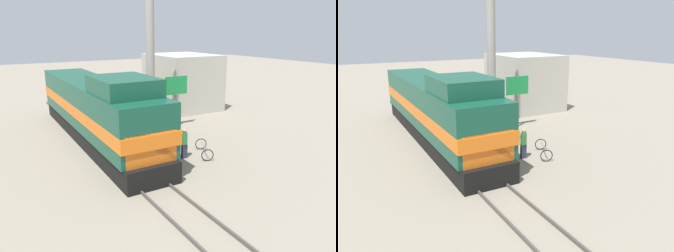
{
  "view_description": "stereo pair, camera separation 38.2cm",
  "coord_description": "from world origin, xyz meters",
  "views": [
    {
      "loc": [
        -6.2,
        -17.4,
        6.88
      ],
      "look_at": [
        1.2,
        -4.63,
        2.58
      ],
      "focal_mm": 35.0,
      "sensor_mm": 36.0,
      "label": 1
    },
    {
      "loc": [
        -5.87,
        -17.59,
        6.88
      ],
      "look_at": [
        1.2,
        -4.63,
        2.58
      ],
      "focal_mm": 35.0,
      "sensor_mm": 36.0,
      "label": 2
    }
  ],
  "objects": [
    {
      "name": "ground_plane",
      "position": [
        0.0,
        0.0,
        0.0
      ],
      "size": [
        120.0,
        120.0,
        0.0
      ],
      "primitive_type": "plane",
      "color": "gray"
    },
    {
      "name": "locomotive",
      "position": [
        0.0,
        2.27,
        2.04
      ],
      "size": [
        3.03,
        16.7,
        4.69
      ],
      "color": "black",
      "rests_on": "ground_plane"
    },
    {
      "name": "building_block_distant",
      "position": [
        9.85,
        7.72,
        2.43
      ],
      "size": [
        5.14,
        6.14,
        4.86
      ],
      "primitive_type": "cube",
      "color": "#B7B2A3",
      "rests_on": "ground_plane"
    },
    {
      "name": "billboard_sign",
      "position": [
        6.05,
        2.56,
        2.81
      ],
      "size": [
        1.81,
        0.12,
        3.76
      ],
      "color": "#595959",
      "rests_on": "ground_plane"
    },
    {
      "name": "person_bystander",
      "position": [
        3.2,
        -2.98,
        0.94
      ],
      "size": [
        0.34,
        0.34,
        1.73
      ],
      "color": "#2D3347",
      "rests_on": "ground_plane"
    },
    {
      "name": "rail_far",
      "position": [
        0.72,
        0.0,
        0.07
      ],
      "size": [
        0.08,
        31.97,
        0.15
      ],
      "primitive_type": "cube",
      "color": "#4C4742",
      "rests_on": "ground_plane"
    },
    {
      "name": "shrub_cluster",
      "position": [
        4.5,
        0.42,
        0.41
      ],
      "size": [
        0.83,
        0.83,
        0.83
      ],
      "primitive_type": "sphere",
      "color": "#388C38",
      "rests_on": "ground_plane"
    },
    {
      "name": "utility_pole",
      "position": [
        4.11,
        2.79,
        5.49
      ],
      "size": [
        1.8,
        0.59,
        10.92
      ],
      "color": "#9E998E",
      "rests_on": "ground_plane"
    },
    {
      "name": "bicycle",
      "position": [
        4.43,
        -3.18,
        0.35
      ],
      "size": [
        1.41,
        2.01,
        0.69
      ],
      "rotation": [
        0.0,
        0.0,
        -0.43
      ],
      "color": "black",
      "rests_on": "ground_plane"
    },
    {
      "name": "vendor_umbrella",
      "position": [
        3.55,
        1.18,
        1.75
      ],
      "size": [
        2.59,
        2.59,
        2.04
      ],
      "color": "#4C4C4C",
      "rests_on": "ground_plane"
    },
    {
      "name": "rail_near",
      "position": [
        -0.72,
        0.0,
        0.07
      ],
      "size": [
        0.08,
        31.97,
        0.15
      ],
      "primitive_type": "cube",
      "color": "#4C4742",
      "rests_on": "ground_plane"
    }
  ]
}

